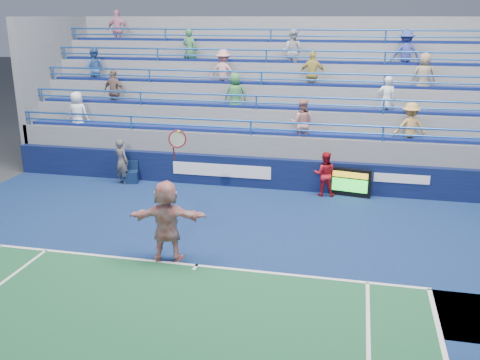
% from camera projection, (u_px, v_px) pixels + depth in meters
% --- Properties ---
extents(ground, '(120.00, 120.00, 0.00)m').
position_uv_depth(ground, '(197.00, 266.00, 13.12)').
color(ground, '#333538').
extents(sponsor_wall, '(18.00, 0.32, 1.10)m').
position_uv_depth(sponsor_wall, '(250.00, 172.00, 19.02)').
color(sponsor_wall, '#091334').
rests_on(sponsor_wall, ground).
extents(bleacher_stand, '(18.00, 5.60, 6.13)m').
position_uv_depth(bleacher_stand, '(268.00, 124.00, 22.24)').
color(bleacher_stand, slate).
rests_on(bleacher_stand, ground).
extents(serve_speed_board, '(1.41, 0.38, 0.97)m').
position_uv_depth(serve_speed_board, '(350.00, 183.00, 18.04)').
color(serve_speed_board, black).
rests_on(serve_speed_board, ground).
extents(judge_chair, '(0.55, 0.56, 0.80)m').
position_uv_depth(judge_chair, '(132.00, 176.00, 19.58)').
color(judge_chair, '#0D1D3F').
rests_on(judge_chair, ground).
extents(tennis_player, '(2.02, 0.96, 3.35)m').
position_uv_depth(tennis_player, '(167.00, 221.00, 13.16)').
color(tennis_player, white).
rests_on(tennis_player, ground).
extents(line_judge, '(0.72, 0.61, 1.66)m').
position_uv_depth(line_judge, '(122.00, 162.00, 19.32)').
color(line_judge, '#16193D').
rests_on(line_judge, ground).
extents(ball_girl, '(0.79, 0.63, 1.54)m').
position_uv_depth(ball_girl, '(325.00, 174.00, 18.04)').
color(ball_girl, '#B2141F').
rests_on(ball_girl, ground).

